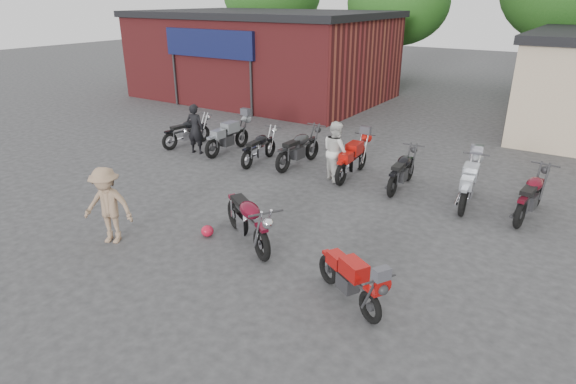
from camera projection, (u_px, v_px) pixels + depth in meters
The scene contains 19 objects.
ground at pixel (222, 247), 10.23m from camera, with size 90.00×90.00×0.00m, color #303032.
brick_building at pixel (263, 57), 24.89m from camera, with size 12.00×8.00×4.00m, color maroon.
tree_0 at pixel (272, 9), 32.82m from camera, with size 6.56×6.56×8.20m, color #174211, non-canonical shape.
tree_1 at pixel (397, 19), 28.41m from camera, with size 5.92×5.92×7.40m, color #174211, non-canonical shape.
tree_2 at pixel (572, 8), 23.59m from camera, with size 7.04×7.04×8.80m, color #174211, non-canonical shape.
vintage_motorcycle at pixel (248, 217), 10.11m from camera, with size 2.22×0.73×1.29m, color #580B1B, non-canonical shape.
sportbike at pixel (350, 276), 8.19m from camera, with size 1.79×0.59×1.04m, color #AB110E, non-canonical shape.
helmet at pixel (207, 231), 10.64m from camera, with size 0.28×0.28×0.25m, color #B2132C.
person_dark at pixel (195, 129), 16.04m from camera, with size 0.61×0.40×1.68m, color black.
person_light at pixel (336, 151), 13.68m from camera, with size 0.84×0.65×1.72m, color silver.
person_tan at pixel (108, 206), 10.14m from camera, with size 1.10×0.63×1.70m, color #9C7C60.
row_bike_0 at pixel (187, 130), 16.96m from camera, with size 1.94×0.64×1.13m, color black, non-canonical shape.
row_bike_1 at pixel (228, 135), 16.20m from camera, with size 2.12×0.70×1.23m, color gray, non-canonical shape.
row_bike_2 at pixel (259, 146), 15.21m from camera, with size 1.90×0.63×1.10m, color black, non-canonical shape.
row_bike_3 at pixel (299, 146), 14.89m from camera, with size 2.16×0.71×1.25m, color #262729, non-canonical shape.
row_bike_4 at pixel (352, 157), 13.96m from camera, with size 2.09×0.69×1.21m, color #B8160F, non-canonical shape.
row_bike_5 at pixel (402, 169), 13.15m from camera, with size 1.97×0.65×1.14m, color black, non-canonical shape.
row_bike_6 at pixel (469, 182), 12.11m from camera, with size 2.09×0.69×1.21m, color #8E929B, non-canonical shape.
row_bike_7 at pixel (532, 193), 11.40m from camera, with size 2.11×0.70×1.22m, color #580B18, non-canonical shape.
Camera 1 is at (6.13, -6.79, 4.95)m, focal length 30.00 mm.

